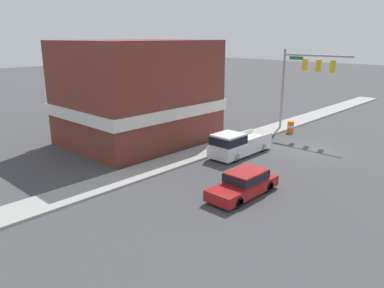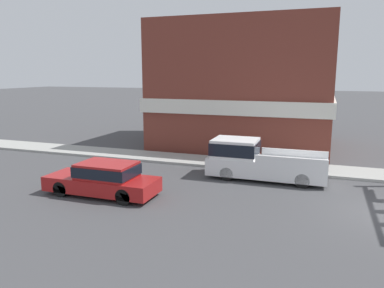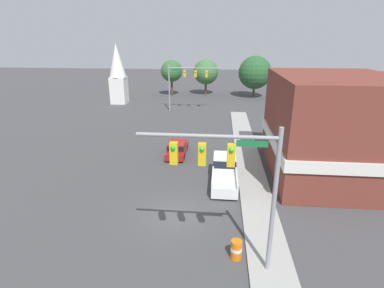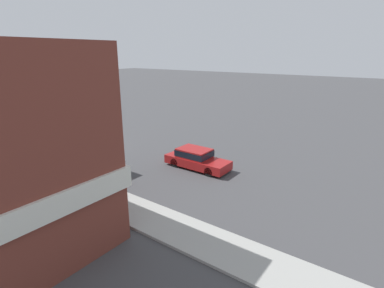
{
  "view_description": "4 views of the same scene",
  "coord_description": "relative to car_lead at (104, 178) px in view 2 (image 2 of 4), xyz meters",
  "views": [
    {
      "loc": [
        -13.01,
        27.61,
        8.87
      ],
      "look_at": [
        1.3,
        12.48,
        2.83
      ],
      "focal_mm": 35.0,
      "sensor_mm": 36.0,
      "label": 1
    },
    {
      "loc": [
        -14.6,
        2.37,
        5.16
      ],
      "look_at": [
        0.33,
        7.68,
        2.12
      ],
      "focal_mm": 35.0,
      "sensor_mm": 36.0,
      "label": 2
    },
    {
      "loc": [
        2.79,
        -17.31,
        11.3
      ],
      "look_at": [
        0.4,
        7.71,
        2.38
      ],
      "focal_mm": 28.0,
      "sensor_mm": 36.0,
      "label": 3
    },
    {
      "loc": [
        15.29,
        22.88,
        8.12
      ],
      "look_at": [
        0.64,
        12.16,
        2.55
      ],
      "focal_mm": 28.0,
      "sensor_mm": 36.0,
      "label": 4
    }
  ],
  "objects": [
    {
      "name": "sidewalk_curb",
      "position": [
        7.14,
        -11.01,
        -0.68
      ],
      "size": [
        2.4,
        60.0,
        0.14
      ],
      "color": "#9E9E99",
      "rests_on": "ground"
    },
    {
      "name": "car_lead",
      "position": [
        0.0,
        0.0,
        0.0
      ],
      "size": [
        1.8,
        4.84,
        1.43
      ],
      "color": "black",
      "rests_on": "ground"
    },
    {
      "name": "pickup_truck_parked",
      "position": [
        4.75,
        -5.56,
        0.19
      ],
      "size": [
        1.97,
        5.67,
        1.92
      ],
      "color": "black",
      "rests_on": "ground"
    },
    {
      "name": "corner_brick_building",
      "position": [
        13.5,
        -3.25,
        3.4
      ],
      "size": [
        9.62,
        11.99,
        8.54
      ],
      "color": "brown",
      "rests_on": "ground"
    }
  ]
}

